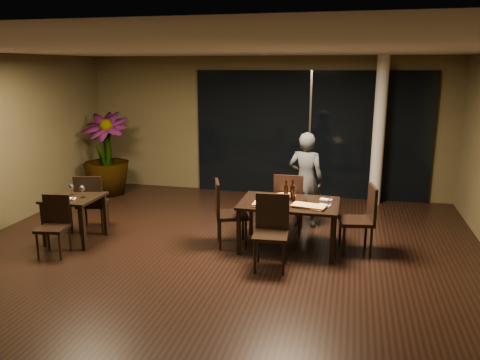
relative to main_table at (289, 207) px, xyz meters
name	(u,v)px	position (x,y,z in m)	size (l,w,h in m)	color
ground	(212,262)	(-1.00, -0.80, -0.68)	(8.00, 8.00, 0.00)	black
wall_back	(265,126)	(-1.00, 3.25, 0.82)	(8.00, 0.10, 3.00)	#4B4328
wall_front	(1,298)	(-1.00, -4.85, 0.82)	(8.00, 0.10, 3.00)	#4B4328
ceiling	(209,47)	(-1.00, -0.80, 2.34)	(8.00, 8.00, 0.04)	silver
window_panel	(310,135)	(0.00, 3.16, 0.67)	(5.00, 0.06, 2.70)	black
column	(379,132)	(1.40, 2.85, 0.82)	(0.24, 0.24, 3.00)	silver
main_table	(289,207)	(0.00, 0.00, 0.00)	(1.50, 1.00, 0.75)	black
side_table	(74,204)	(-3.40, -0.50, -0.05)	(0.80, 0.80, 0.75)	black
chair_main_far	(289,200)	(-0.09, 0.68, -0.09)	(0.50, 0.50, 1.04)	black
chair_main_near	(271,227)	(-0.15, -0.73, -0.10)	(0.51, 0.51, 1.04)	black
chair_main_left	(226,210)	(-0.98, -0.12, -0.09)	(0.62, 0.62, 1.05)	black
chair_main_right	(363,216)	(1.11, 0.08, -0.09)	(0.56, 0.56, 1.05)	black
chair_side_far	(91,200)	(-3.37, -0.06, -0.11)	(0.57, 0.57, 1.01)	black
chair_side_near	(55,222)	(-3.40, -1.04, -0.17)	(0.48, 0.48, 0.90)	black
diner	(306,180)	(0.14, 1.12, 0.17)	(0.57, 0.38, 1.69)	#313437
potted_plant	(106,154)	(-4.35, 2.24, 0.23)	(0.98, 0.98, 1.80)	#23531B
pizza_board_left	(270,205)	(-0.25, -0.27, 0.08)	(0.50, 0.25, 0.01)	#492917
pizza_board_right	(309,207)	(0.32, -0.22, 0.08)	(0.49, 0.25, 0.01)	#452F16
oblong_pizza_left	(270,204)	(-0.25, -0.27, 0.10)	(0.48, 0.23, 0.02)	#6A0909
oblong_pizza_right	(309,206)	(0.32, -0.22, 0.10)	(0.47, 0.23, 0.02)	maroon
round_pizza	(286,196)	(-0.10, 0.32, 0.08)	(0.32, 0.32, 0.01)	#AD2213
bottle_a	(286,190)	(-0.07, 0.08, 0.24)	(0.07, 0.07, 0.32)	black
bottle_b	(294,194)	(0.06, 0.04, 0.20)	(0.06, 0.06, 0.25)	black
bottle_c	(293,190)	(0.03, 0.12, 0.24)	(0.07, 0.07, 0.33)	black
tumbler_left	(275,197)	(-0.24, 0.07, 0.12)	(0.08, 0.08, 0.10)	white
tumbler_right	(306,198)	(0.24, 0.13, 0.12)	(0.07, 0.07, 0.09)	white
napkin_near	(324,205)	(0.54, -0.07, 0.08)	(0.18, 0.10, 0.01)	silver
napkin_far	(326,200)	(0.54, 0.24, 0.08)	(0.18, 0.10, 0.01)	silver
wine_glass_a	(71,189)	(-3.49, -0.41, 0.16)	(0.08, 0.08, 0.18)	white
wine_glass_b	(82,192)	(-3.23, -0.51, 0.17)	(0.08, 0.08, 0.18)	white
side_napkin	(69,199)	(-3.38, -0.65, 0.08)	(0.18, 0.11, 0.01)	white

